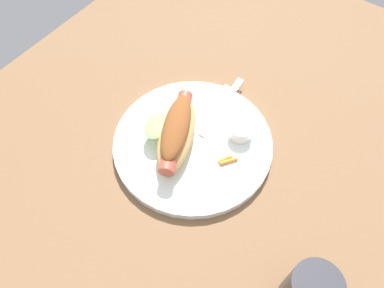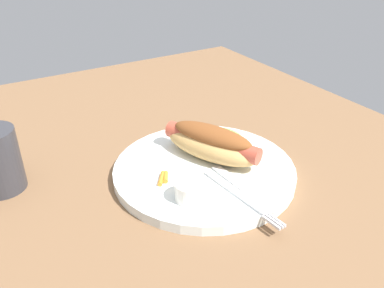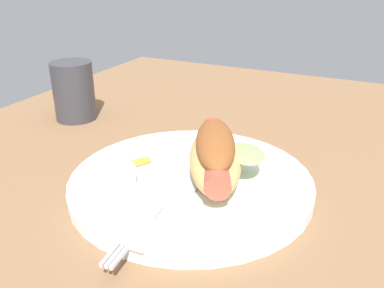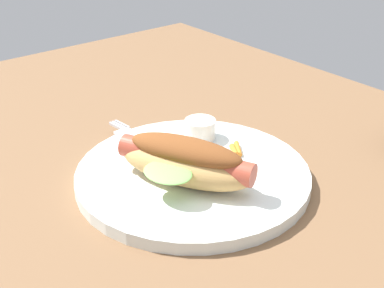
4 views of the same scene
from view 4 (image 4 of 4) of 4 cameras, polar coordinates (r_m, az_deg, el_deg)
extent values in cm
cube|color=brown|center=(68.48, 0.08, -4.56)|extent=(120.00, 90.00, 1.80)
cylinder|color=white|center=(67.60, 0.50, -3.34)|extent=(29.32, 29.32, 1.60)
ellipsoid|color=tan|center=(63.65, -0.69, -2.28)|extent=(17.88, 12.66, 4.50)
cylinder|color=#B24733|center=(63.26, -0.70, -1.66)|extent=(16.62, 9.74, 2.83)
ellipsoid|color=brown|center=(62.64, -0.70, -0.65)|extent=(14.94, 10.21, 2.85)
ellipsoid|color=#7FC65B|center=(60.57, -2.59, -3.02)|extent=(7.08, 6.08, 1.05)
cylinder|color=white|center=(74.30, 0.86, 1.61)|extent=(4.31, 4.31, 2.71)
cube|color=silver|center=(72.96, -3.83, 0.01)|extent=(13.02, 2.50, 0.40)
cube|color=silver|center=(78.87, -7.48, 2.06)|extent=(3.21, 0.62, 0.40)
cube|color=silver|center=(78.63, -7.74, 1.95)|extent=(3.21, 0.62, 0.40)
cube|color=silver|center=(78.39, -8.00, 1.85)|extent=(3.21, 0.62, 0.40)
cube|color=silver|center=(71.95, -4.91, -0.48)|extent=(13.61, 1.79, 0.36)
cylinder|color=orange|center=(71.24, 5.15, -0.65)|extent=(3.09, 2.50, 0.70)
cylinder|color=orange|center=(70.97, 4.57, -0.71)|extent=(2.50, 1.85, 0.76)
camera|label=1|loc=(0.64, 49.48, 41.66)|focal=35.07mm
camera|label=2|loc=(1.12, -3.30, 28.33)|focal=37.67mm
camera|label=3|loc=(0.87, -29.07, 18.07)|focal=38.92mm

